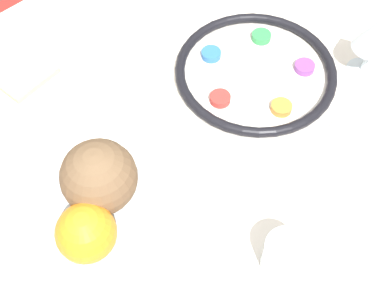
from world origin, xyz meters
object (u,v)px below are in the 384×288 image
(orange_fruit, at_px, (86,233))
(seder_plate, at_px, (255,72))
(napkin_roll, at_px, (135,50))
(coconut, at_px, (99,177))
(bread_plate, at_px, (22,75))
(cup_near, at_px, (285,256))
(fruit_stand, at_px, (106,231))
(wine_glass, at_px, (375,35))

(orange_fruit, bearing_deg, seder_plate, -166.45)
(napkin_roll, bearing_deg, coconut, 44.67)
(seder_plate, height_order, bread_plate, seder_plate)
(orange_fruit, distance_m, cup_near, 0.31)
(bread_plate, bearing_deg, orange_fruit, 72.36)
(napkin_roll, bearing_deg, bread_plate, -29.43)
(fruit_stand, xyz_separation_m, orange_fruit, (0.03, 0.01, 0.07))
(orange_fruit, relative_size, cup_near, 1.17)
(bread_plate, height_order, napkin_roll, napkin_roll)
(seder_plate, relative_size, orange_fruit, 3.84)
(bread_plate, xyz_separation_m, napkin_roll, (-0.20, 0.11, 0.01))
(fruit_stand, xyz_separation_m, bread_plate, (-0.11, -0.43, -0.08))
(orange_fruit, height_order, bread_plate, orange_fruit)
(seder_plate, height_order, wine_glass, wine_glass)
(fruit_stand, bearing_deg, orange_fruit, 21.18)
(wine_glass, height_order, bread_plate, wine_glass)
(seder_plate, bearing_deg, fruit_stand, 12.94)
(fruit_stand, bearing_deg, wine_glass, 176.86)
(seder_plate, xyz_separation_m, orange_fruit, (0.48, 0.12, 0.14))
(orange_fruit, bearing_deg, fruit_stand, -158.82)
(cup_near, bearing_deg, fruit_stand, -46.89)
(fruit_stand, xyz_separation_m, coconut, (-0.03, -0.04, 0.08))
(coconut, bearing_deg, seder_plate, -171.05)
(wine_glass, relative_size, fruit_stand, 0.61)
(orange_fruit, xyz_separation_m, napkin_roll, (-0.34, -0.33, -0.13))
(napkin_roll, distance_m, cup_near, 0.53)
(fruit_stand, height_order, coconut, coconut)
(seder_plate, relative_size, wine_glass, 2.35)
(seder_plate, xyz_separation_m, cup_near, (0.26, 0.30, 0.02))
(wine_glass, relative_size, bread_plate, 0.76)
(wine_glass, bearing_deg, coconut, -6.83)
(coconut, bearing_deg, wine_glass, 173.17)
(napkin_roll, bearing_deg, fruit_stand, 45.45)
(seder_plate, relative_size, coconut, 2.92)
(seder_plate, distance_m, orange_fruit, 0.52)
(wine_glass, bearing_deg, cup_near, 20.87)
(coconut, relative_size, bread_plate, 0.61)
(seder_plate, height_order, napkin_roll, napkin_roll)
(bread_plate, bearing_deg, fruit_stand, 76.08)
(wine_glass, relative_size, cup_near, 1.92)
(wine_glass, relative_size, orange_fruit, 1.64)
(fruit_stand, bearing_deg, cup_near, 133.11)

